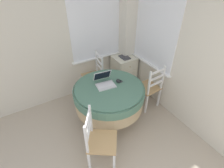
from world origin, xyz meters
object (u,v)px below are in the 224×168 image
corner_cabinet (124,71)px  book_on_cabinet (125,57)px  cell_phone (119,81)px  dining_chair_near_right_window (150,88)px  round_dining_table (109,95)px  computer_mouse (118,81)px  dining_chair_camera_near (99,141)px  dining_chair_near_back_window (94,76)px  laptop (105,82)px

corner_cabinet → book_on_cabinet: bearing=-115.1°
cell_phone → dining_chair_near_right_window: size_ratio=0.14×
round_dining_table → dining_chair_near_right_window: (0.88, -0.09, -0.12)m
dining_chair_near_right_window → corner_cabinet: (0.00, 0.92, -0.09)m
round_dining_table → cell_phone: 0.32m
round_dining_table → cell_phone: size_ratio=9.42×
computer_mouse → dining_chair_camera_near: size_ratio=0.10×
cell_phone → dining_chair_near_back_window: size_ratio=0.14×
round_dining_table → book_on_cabinet: (0.87, 0.80, 0.17)m
book_on_cabinet → laptop: bearing=-142.2°
dining_chair_near_back_window → computer_mouse: bearing=-83.7°
book_on_cabinet → dining_chair_near_back_window: bearing=175.0°
laptop → dining_chair_near_right_window: 0.98m
dining_chair_near_back_window → cell_phone: bearing=-80.5°
cell_phone → dining_chair_near_back_window: 0.87m
round_dining_table → computer_mouse: size_ratio=12.83×
computer_mouse → corner_cabinet: bearing=49.9°
round_dining_table → corner_cabinet: 1.23m
laptop → corner_cabinet: laptop is taller
dining_chair_near_back_window → book_on_cabinet: (0.74, -0.07, 0.29)m
book_on_cabinet → cell_phone: bearing=-129.6°
computer_mouse → book_on_cabinet: computer_mouse is taller
round_dining_table → corner_cabinet: round_dining_table is taller
round_dining_table → dining_chair_camera_near: 0.89m
dining_chair_near_right_window → computer_mouse: bearing=168.7°
dining_chair_near_right_window → book_on_cabinet: size_ratio=3.83×
dining_chair_near_back_window → dining_chair_camera_near: same height
cell_phone → dining_chair_camera_near: size_ratio=0.14×
laptop → dining_chair_near_back_window: 0.84m
computer_mouse → cell_phone: bearing=28.1°
computer_mouse → corner_cabinet: size_ratio=0.13×
cell_phone → dining_chair_near_back_window: (-0.13, 0.80, -0.30)m
round_dining_table → dining_chair_camera_near: bearing=-129.0°
laptop → cell_phone: (0.28, -0.05, -0.04)m
dining_chair_near_back_window → dining_chair_camera_near: 1.69m
dining_chair_near_back_window → dining_chair_near_right_window: size_ratio=1.00×
dining_chair_camera_near → corner_cabinet: (1.43, 1.52, -0.09)m
dining_chair_near_right_window → corner_cabinet: size_ratio=1.31×
round_dining_table → dining_chair_near_right_window: size_ratio=1.27×
laptop → round_dining_table: bearing=-79.7°
cell_phone → round_dining_table: bearing=-165.3°
round_dining_table → computer_mouse: bearing=11.8°
laptop → computer_mouse: 0.25m
cell_phone → corner_cabinet: bearing=50.9°
dining_chair_near_right_window → laptop: bearing=167.2°
round_dining_table → dining_chair_near_right_window: 0.89m
laptop → cell_phone: laptop is taller
laptop → dining_chair_camera_near: 1.02m
computer_mouse → corner_cabinet: (0.67, 0.79, -0.42)m
laptop → dining_chair_camera_near: size_ratio=0.37×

